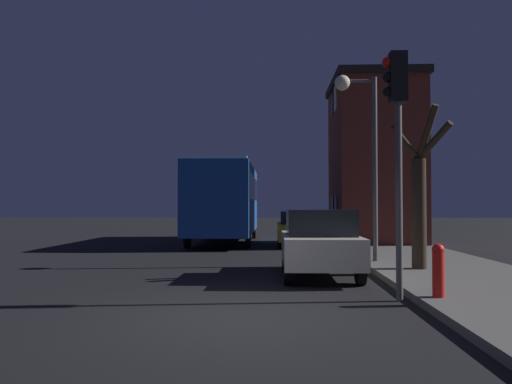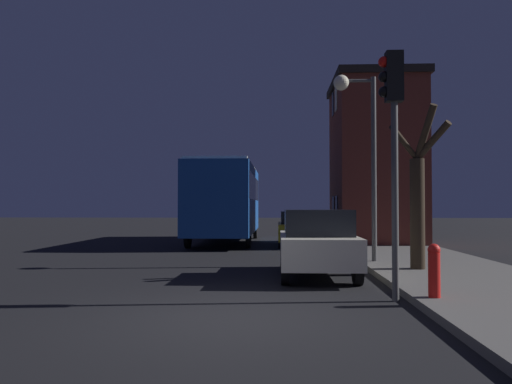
{
  "view_description": "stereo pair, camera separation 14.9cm",
  "coord_description": "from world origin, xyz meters",
  "px_view_note": "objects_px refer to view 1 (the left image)",
  "views": [
    {
      "loc": [
        0.57,
        -7.67,
        1.7
      ],
      "look_at": [
        -0.08,
        10.48,
        2.18
      ],
      "focal_mm": 35.0,
      "sensor_mm": 36.0,
      "label": 1
    },
    {
      "loc": [
        0.72,
        -7.66,
        1.7
      ],
      "look_at": [
        -0.08,
        10.48,
        2.18
      ],
      "focal_mm": 35.0,
      "sensor_mm": 36.0,
      "label": 2
    }
  ],
  "objects_px": {
    "car_mid_lane": "(300,228)",
    "fire_hydrant": "(438,269)",
    "traffic_light": "(397,122)",
    "streetlamp": "(360,128)",
    "bus": "(225,196)",
    "car_near_lane": "(319,242)",
    "bare_tree": "(420,197)"
  },
  "relations": [
    {
      "from": "car_mid_lane",
      "to": "fire_hydrant",
      "type": "relative_size",
      "value": 4.34
    },
    {
      "from": "traffic_light",
      "to": "car_mid_lane",
      "type": "relative_size",
      "value": 1.13
    },
    {
      "from": "streetlamp",
      "to": "traffic_light",
      "type": "bearing_deg",
      "value": -92.6
    },
    {
      "from": "fire_hydrant",
      "to": "bus",
      "type": "bearing_deg",
      "value": 109.64
    },
    {
      "from": "car_mid_lane",
      "to": "streetlamp",
      "type": "bearing_deg",
      "value": -79.0
    },
    {
      "from": "streetlamp",
      "to": "bus",
      "type": "relative_size",
      "value": 0.58
    },
    {
      "from": "fire_hydrant",
      "to": "car_near_lane",
      "type": "bearing_deg",
      "value": 117.46
    },
    {
      "from": "traffic_light",
      "to": "fire_hydrant",
      "type": "height_order",
      "value": "traffic_light"
    },
    {
      "from": "traffic_light",
      "to": "bus",
      "type": "height_order",
      "value": "traffic_light"
    },
    {
      "from": "car_near_lane",
      "to": "fire_hydrant",
      "type": "xyz_separation_m",
      "value": [
        1.72,
        -3.3,
        -0.21
      ]
    },
    {
      "from": "car_mid_lane",
      "to": "fire_hydrant",
      "type": "height_order",
      "value": "car_mid_lane"
    },
    {
      "from": "bus",
      "to": "bare_tree",
      "type": "bearing_deg",
      "value": -60.5
    },
    {
      "from": "traffic_light",
      "to": "car_mid_lane",
      "type": "height_order",
      "value": "traffic_light"
    },
    {
      "from": "traffic_light",
      "to": "car_near_lane",
      "type": "height_order",
      "value": "traffic_light"
    },
    {
      "from": "streetlamp",
      "to": "bare_tree",
      "type": "distance_m",
      "value": 2.88
    },
    {
      "from": "bare_tree",
      "to": "bus",
      "type": "distance_m",
      "value": 11.81
    },
    {
      "from": "traffic_light",
      "to": "bare_tree",
      "type": "height_order",
      "value": "traffic_light"
    },
    {
      "from": "car_near_lane",
      "to": "car_mid_lane",
      "type": "relative_size",
      "value": 0.97
    },
    {
      "from": "bus",
      "to": "fire_hydrant",
      "type": "bearing_deg",
      "value": -70.36
    },
    {
      "from": "bare_tree",
      "to": "car_near_lane",
      "type": "bearing_deg",
      "value": -169.54
    },
    {
      "from": "traffic_light",
      "to": "bare_tree",
      "type": "bearing_deg",
      "value": 67.76
    },
    {
      "from": "fire_hydrant",
      "to": "traffic_light",
      "type": "bearing_deg",
      "value": 149.02
    },
    {
      "from": "car_near_lane",
      "to": "fire_hydrant",
      "type": "bearing_deg",
      "value": -62.54
    },
    {
      "from": "bus",
      "to": "car_near_lane",
      "type": "relative_size",
      "value": 2.37
    },
    {
      "from": "traffic_light",
      "to": "fire_hydrant",
      "type": "distance_m",
      "value": 2.66
    },
    {
      "from": "bus",
      "to": "fire_hydrant",
      "type": "relative_size",
      "value": 9.97
    },
    {
      "from": "bare_tree",
      "to": "car_mid_lane",
      "type": "height_order",
      "value": "bare_tree"
    },
    {
      "from": "streetlamp",
      "to": "car_near_lane",
      "type": "height_order",
      "value": "streetlamp"
    },
    {
      "from": "streetlamp",
      "to": "fire_hydrant",
      "type": "xyz_separation_m",
      "value": [
        0.36,
        -5.49,
        -3.27
      ]
    },
    {
      "from": "bare_tree",
      "to": "bus",
      "type": "xyz_separation_m",
      "value": [
        -5.81,
        10.28,
        0.21
      ]
    },
    {
      "from": "car_near_lane",
      "to": "bus",
      "type": "bearing_deg",
      "value": 107.06
    },
    {
      "from": "streetlamp",
      "to": "car_mid_lane",
      "type": "xyz_separation_m",
      "value": [
        -1.33,
        6.85,
        -3.14
      ]
    }
  ]
}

